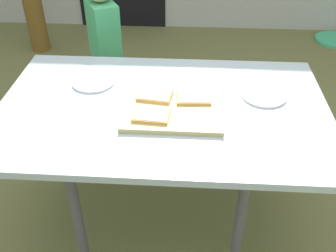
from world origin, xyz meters
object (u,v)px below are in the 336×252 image
(pizza_slice_far_right, at_px, (194,98))
(pizza_slice_near_left, at_px, (151,115))
(plate_white_right, at_px, (264,96))
(garden_hose_coil, at_px, (335,40))
(child_left, at_px, (106,51))
(pizza_slice_far_left, at_px, (155,95))
(plate_white_left, at_px, (93,82))
(dining_table, at_px, (163,117))
(cutting_board, at_px, (173,110))

(pizza_slice_far_right, distance_m, pizza_slice_near_left, 0.22)
(plate_white_right, bearing_deg, garden_hose_coil, 63.66)
(plate_white_right, distance_m, garden_hose_coil, 2.60)
(plate_white_right, xyz_separation_m, child_left, (-0.85, 0.65, -0.12))
(pizza_slice_far_left, xyz_separation_m, plate_white_left, (-0.30, 0.14, -0.02))
(dining_table, bearing_deg, plate_white_left, 152.69)
(cutting_board, relative_size, garden_hose_coil, 1.05)
(plate_white_left, height_order, garden_hose_coil, plate_white_left)
(plate_white_right, height_order, child_left, child_left)
(plate_white_left, bearing_deg, cutting_board, -29.38)
(cutting_board, height_order, pizza_slice_far_left, pizza_slice_far_left)
(pizza_slice_far_right, xyz_separation_m, child_left, (-0.54, 0.73, -0.14))
(pizza_slice_near_left, relative_size, child_left, 0.15)
(garden_hose_coil, bearing_deg, plate_white_right, -116.34)
(cutting_board, relative_size, pizza_slice_far_left, 2.60)
(pizza_slice_near_left, height_order, plate_white_left, pizza_slice_near_left)
(pizza_slice_far_left, height_order, garden_hose_coil, pizza_slice_far_left)
(dining_table, height_order, pizza_slice_far_right, pizza_slice_far_right)
(plate_white_right, relative_size, child_left, 0.19)
(dining_table, height_order, child_left, child_left)
(pizza_slice_far_left, relative_size, garden_hose_coil, 0.40)
(dining_table, distance_m, pizza_slice_near_left, 0.15)
(pizza_slice_near_left, xyz_separation_m, child_left, (-0.37, 0.87, -0.14))
(pizza_slice_far_right, distance_m, plate_white_left, 0.50)
(plate_white_left, bearing_deg, dining_table, -27.31)
(pizza_slice_near_left, distance_m, garden_hose_coil, 3.02)
(cutting_board, relative_size, plate_white_left, 2.09)
(dining_table, relative_size, plate_white_left, 7.22)
(pizza_slice_far_left, relative_size, plate_white_right, 0.80)
(plate_white_right, bearing_deg, pizza_slice_far_left, -172.34)
(pizza_slice_near_left, xyz_separation_m, plate_white_right, (0.48, 0.22, -0.02))
(plate_white_left, distance_m, child_left, 0.60)
(plate_white_right, height_order, plate_white_left, same)
(pizza_slice_near_left, distance_m, pizza_slice_far_left, 0.15)
(child_left, relative_size, garden_hose_coil, 2.66)
(pizza_slice_far_right, height_order, plate_white_right, pizza_slice_far_right)
(pizza_slice_far_left, distance_m, plate_white_left, 0.33)
(pizza_slice_far_left, xyz_separation_m, child_left, (-0.37, 0.72, -0.14))
(pizza_slice_near_left, bearing_deg, cutting_board, 39.82)
(dining_table, bearing_deg, cutting_board, -42.37)
(child_left, distance_m, garden_hose_coil, 2.59)
(garden_hose_coil, bearing_deg, pizza_slice_far_left, -124.63)
(cutting_board, xyz_separation_m, plate_white_right, (0.40, 0.15, -0.01))
(pizza_slice_near_left, bearing_deg, child_left, 112.99)
(pizza_slice_far_right, height_order, pizza_slice_far_left, same)
(dining_table, xyz_separation_m, plate_white_left, (-0.34, 0.18, 0.06))
(pizza_slice_near_left, relative_size, plate_white_left, 0.77)
(dining_table, xyz_separation_m, child_left, (-0.41, 0.76, -0.06))
(pizza_slice_far_right, xyz_separation_m, pizza_slice_far_left, (-0.17, 0.01, 0.00))
(pizza_slice_near_left, xyz_separation_m, plate_white_left, (-0.30, 0.29, -0.02))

